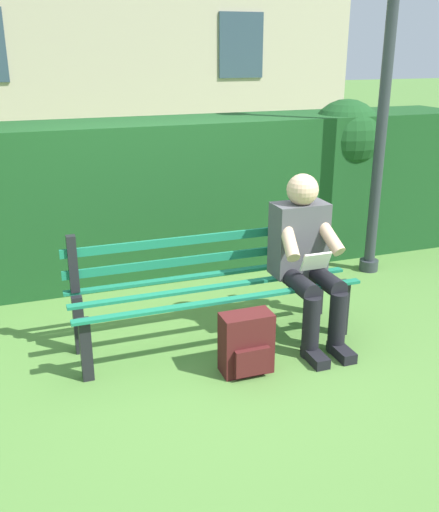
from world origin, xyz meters
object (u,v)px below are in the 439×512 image
park_bench (211,284)px  backpack (246,344)px  person_seated (306,255)px  lamp_post (389,50)px

park_bench → backpack: 0.55m
park_bench → person_seated: person_seated is taller
person_seated → lamp_post: lamp_post is taller
backpack → lamp_post: size_ratio=0.13×
park_bench → lamp_post: lamp_post is taller
lamp_post → person_seated: bearing=38.7°
backpack → lamp_post: (-1.76, -1.28, 1.75)m
park_bench → person_seated: (-0.64, 0.17, 0.20)m
lamp_post → park_bench: bearing=23.1°
backpack → lamp_post: 2.80m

